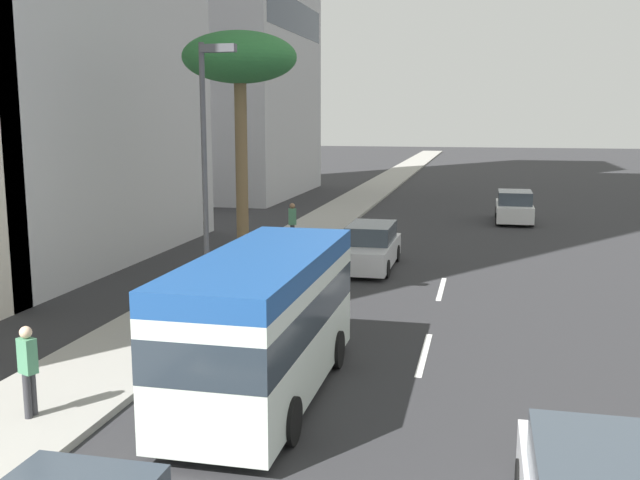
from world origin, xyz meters
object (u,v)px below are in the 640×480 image
object	(u,v)px
minibus_second	(264,319)
car_fourth	(370,247)
street_lamp	(208,155)
palm_tree	(240,63)
pedestrian_by_tree	(28,367)
pedestrian_mid_block	(179,299)
car_fifth	(514,207)
pedestrian_near_lamp	(292,222)

from	to	relation	value
minibus_second	car_fourth	distance (m)	12.87
car_fourth	street_lamp	xyz separation A→B (m)	(-8.57, 2.90, 3.80)
minibus_second	street_lamp	distance (m)	5.90
street_lamp	palm_tree	bearing A→B (deg)	9.88
minibus_second	pedestrian_by_tree	distance (m)	4.42
car_fourth	pedestrian_mid_block	distance (m)	10.30
car_fifth	minibus_second	bearing A→B (deg)	167.68
car_fifth	street_lamp	distance (m)	23.82
minibus_second	car_fifth	world-z (taller)	minibus_second
car_fifth	street_lamp	bearing A→B (deg)	158.81
car_fourth	car_fifth	world-z (taller)	car_fifth
pedestrian_mid_block	palm_tree	xyz separation A→B (m)	(6.48, 0.51, 6.18)
minibus_second	pedestrian_by_tree	size ratio (longest dim) A/B	4.01
pedestrian_by_tree	street_lamp	distance (m)	7.44
pedestrian_by_tree	street_lamp	world-z (taller)	street_lamp
pedestrian_near_lamp	palm_tree	size ratio (longest dim) A/B	0.22
car_fifth	street_lamp	world-z (taller)	street_lamp
car_fifth	street_lamp	size ratio (longest dim) A/B	0.62
car_fifth	pedestrian_by_tree	size ratio (longest dim) A/B	2.64
car_fourth	street_lamp	bearing A→B (deg)	-18.70
car_fifth	pedestrian_near_lamp	xyz separation A→B (m)	(-10.05, 9.46, 0.35)
minibus_second	street_lamp	bearing A→B (deg)	-146.91
palm_tree	street_lamp	xyz separation A→B (m)	(-5.31, -0.93, -2.67)
car_fourth	pedestrian_near_lamp	world-z (taller)	pedestrian_near_lamp
car_fifth	palm_tree	xyz separation A→B (m)	(-16.61, 9.43, 6.46)
car_fourth	pedestrian_by_tree	world-z (taller)	pedestrian_by_tree
street_lamp	pedestrian_by_tree	bearing A→B (deg)	171.26
car_fourth	pedestrian_by_tree	size ratio (longest dim) A/B	2.80
palm_tree	pedestrian_mid_block	bearing A→B (deg)	-175.52
car_fifth	palm_tree	size ratio (longest dim) A/B	0.55
pedestrian_near_lamp	pedestrian_mid_block	xyz separation A→B (m)	(-13.05, -0.54, -0.08)
minibus_second	car_fifth	xyz separation A→B (m)	(26.19, -5.72, -0.82)
minibus_second	pedestrian_near_lamp	size ratio (longest dim) A/B	3.83
street_lamp	car_fourth	bearing A→B (deg)	-18.70
car_fifth	pedestrian_mid_block	xyz separation A→B (m)	(-23.10, 8.92, 0.28)
minibus_second	pedestrian_mid_block	xyz separation A→B (m)	(3.09, 3.20, -0.54)
car_fifth	pedestrian_mid_block	bearing A→B (deg)	158.89
pedestrian_near_lamp	street_lamp	size ratio (longest dim) A/B	0.25
pedestrian_mid_block	pedestrian_near_lamp	bearing A→B (deg)	35.27
palm_tree	pedestrian_near_lamp	bearing A→B (deg)	0.32
minibus_second	car_fifth	bearing A→B (deg)	167.68
car_fourth	street_lamp	size ratio (longest dim) A/B	0.66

